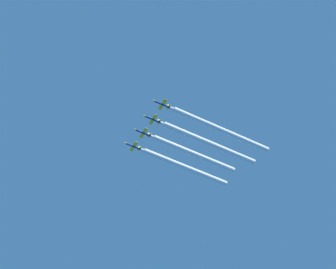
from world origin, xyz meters
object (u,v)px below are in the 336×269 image
object	(u,v)px
jet_inner_left	(152,119)
jet_inner_right	(133,146)
jet_center	(142,133)
jet_far_left	(161,104)

from	to	relation	value
jet_inner_left	jet_inner_right	distance (m)	21.83
jet_center	jet_inner_right	xyz separation A→B (m)	(10.99, 0.35, 0.05)
jet_inner_left	jet_center	xyz separation A→B (m)	(10.83, 0.10, 0.32)
jet_inner_left	jet_inner_right	bearing A→B (deg)	1.17
jet_far_left	jet_inner_left	bearing A→B (deg)	-0.68
jet_inner_left	jet_center	bearing A→B (deg)	0.51
jet_far_left	jet_inner_right	distance (m)	32.68
jet_far_left	jet_inner_right	bearing A→B (deg)	0.56
jet_inner_right	jet_far_left	bearing A→B (deg)	-179.44
jet_far_left	jet_inner_left	world-z (taller)	jet_far_left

